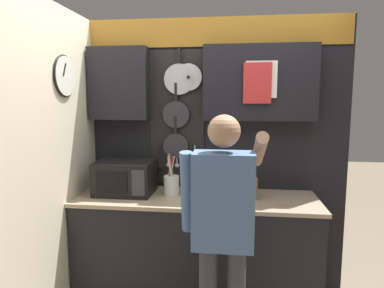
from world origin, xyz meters
The scene contains 7 objects.
base_cabinet_counter centered at (0.00, 0.00, 0.47)m, with size 1.96×0.64×0.94m.
back_wall_unit centered at (0.02, 0.29, 1.48)m, with size 2.53×0.23×2.41m.
side_wall centered at (-1.00, -0.39, 1.22)m, with size 0.07×1.60×2.41m.
microwave centered at (-0.61, 0.03, 1.08)m, with size 0.47×0.37×0.28m.
knife_block centered at (0.43, 0.03, 1.03)m, with size 0.12×0.16×0.24m.
utensil_crock centered at (-0.21, 0.03, 1.03)m, with size 0.13×0.13×0.36m.
person centered at (0.24, -0.62, 0.97)m, with size 0.54×0.61×1.64m.
Camera 1 is at (0.30, -2.69, 1.74)m, focal length 32.00 mm.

